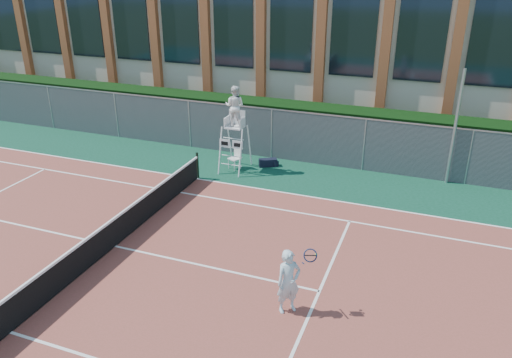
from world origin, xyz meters
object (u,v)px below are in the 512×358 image
(steel_pole, at_px, (455,128))
(plastic_chair, at_px, (236,156))
(tennis_player, at_px, (289,281))
(umpire_chair, at_px, (235,109))

(steel_pole, height_order, plastic_chair, steel_pole)
(tennis_player, bearing_deg, steel_pole, 70.32)
(umpire_chair, xyz_separation_m, tennis_player, (4.82, -8.07, -1.72))
(umpire_chair, height_order, tennis_player, umpire_chair)
(plastic_chair, distance_m, tennis_player, 9.47)
(steel_pole, xyz_separation_m, umpire_chair, (-8.29, -1.65, 0.36))
(umpire_chair, distance_m, tennis_player, 9.56)
(umpire_chair, xyz_separation_m, plastic_chair, (-0.01, 0.07, -2.05))
(tennis_player, bearing_deg, umpire_chair, 120.82)
(steel_pole, height_order, umpire_chair, steel_pole)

